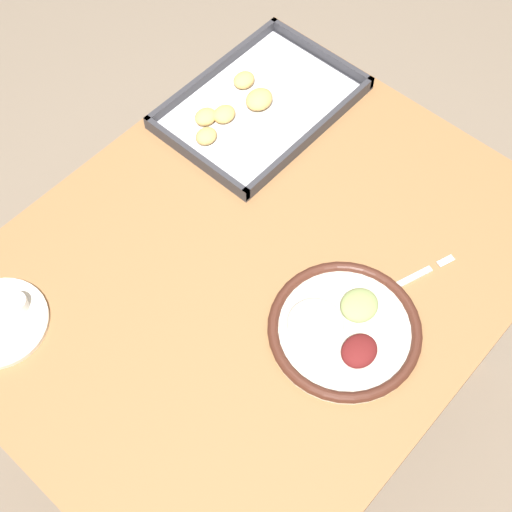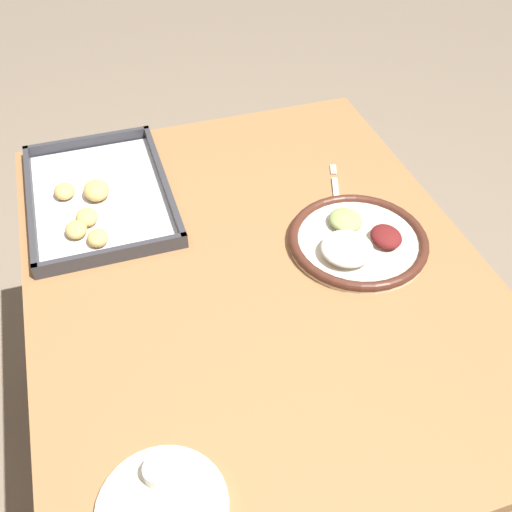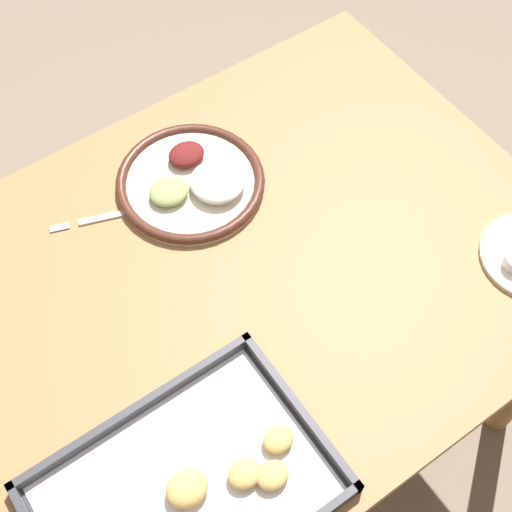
# 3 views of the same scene
# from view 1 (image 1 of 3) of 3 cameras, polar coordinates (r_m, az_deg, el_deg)

# --- Properties ---
(ground_plane) EXTENTS (8.00, 8.00, 0.00)m
(ground_plane) POSITION_cam_1_polar(r_m,az_deg,el_deg) (2.03, 0.01, -11.18)
(ground_plane) COLOR #7A6B59
(dining_table) EXTENTS (1.09, 0.86, 0.73)m
(dining_table) POSITION_cam_1_polar(r_m,az_deg,el_deg) (1.46, 0.02, -2.85)
(dining_table) COLOR olive
(dining_table) RESTS_ON ground_plane
(dinner_plate) EXTENTS (0.28, 0.28, 0.05)m
(dinner_plate) POSITION_cam_1_polar(r_m,az_deg,el_deg) (1.29, 6.86, -5.83)
(dinner_plate) COLOR beige
(dinner_plate) RESTS_ON dining_table
(fork) EXTENTS (0.19, 0.08, 0.00)m
(fork) POSITION_cam_1_polar(r_m,az_deg,el_deg) (1.37, 11.95, -1.95)
(fork) COLOR silver
(fork) RESTS_ON dining_table
(baking_tray) EXTENTS (0.42, 0.30, 0.04)m
(baking_tray) POSITION_cam_1_polar(r_m,az_deg,el_deg) (1.59, -0.03, 11.95)
(baking_tray) COLOR #333338
(baking_tray) RESTS_ON dining_table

